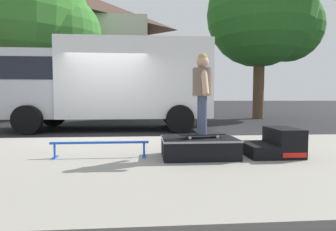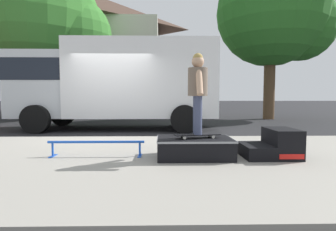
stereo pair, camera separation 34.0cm
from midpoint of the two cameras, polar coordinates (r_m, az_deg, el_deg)
The scene contains 11 objects.
ground_plane at distance 7.85m, azimuth -14.72°, elevation -4.67°, with size 140.00×140.00×0.00m, color black.
sidewalk_slab at distance 4.97m, azimuth -20.99°, elevation -9.09°, with size 50.00×5.00×0.12m, color gray.
skate_box at distance 4.74m, azimuth 4.40°, elevation -6.48°, with size 1.27×0.83×0.33m.
kicker_ramp at distance 5.12m, azimuth 19.71°, elevation -5.66°, with size 0.90×0.76×0.49m.
grind_rail at distance 4.91m, azimuth -15.94°, elevation -5.93°, with size 1.67×0.28×0.27m.
skateboard at distance 4.70m, azimuth 4.99°, elevation -3.97°, with size 0.80×0.34×0.07m.
skater_kid at distance 4.66m, azimuth 5.05°, elevation 5.94°, with size 0.33×0.70×1.36m.
box_truck at distance 9.96m, azimuth -13.12°, elevation 6.95°, with size 6.91×2.63×3.05m.
street_tree_main at distance 16.29m, azimuth -26.69°, elevation 16.85°, with size 6.93×6.30×8.24m.
street_tree_neighbour at distance 15.87m, azimuth 19.10°, elevation 18.80°, with size 6.02×5.47×8.19m.
house_behind at distance 20.90m, azimuth -17.52°, elevation 12.23°, with size 9.54×8.22×8.40m.
Camera 1 is at (1.23, -7.63, 1.16)m, focal length 29.35 mm.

